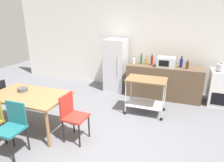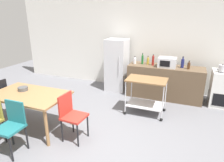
% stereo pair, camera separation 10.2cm
% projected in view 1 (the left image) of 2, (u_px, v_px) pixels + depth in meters
% --- Properties ---
extents(ground_plane, '(12.00, 12.00, 0.00)m').
position_uv_depth(ground_plane, '(96.00, 142.00, 3.65)').
color(ground_plane, slate).
extents(back_wall, '(8.40, 0.12, 2.90)m').
position_uv_depth(back_wall, '(138.00, 41.00, 6.02)').
color(back_wall, silver).
rests_on(back_wall, ground_plane).
extents(kitchen_counter, '(2.00, 0.64, 0.90)m').
position_uv_depth(kitchen_counter, '(163.00, 82.00, 5.52)').
color(kitchen_counter, brown).
rests_on(kitchen_counter, ground_plane).
extents(dining_table, '(1.50, 0.90, 0.75)m').
position_uv_depth(dining_table, '(30.00, 98.00, 3.90)').
color(dining_table, olive).
rests_on(dining_table, ground_plane).
extents(chair_red, '(0.42, 0.42, 0.89)m').
position_uv_depth(chair_red, '(72.00, 114.00, 3.60)').
color(chair_red, '#B72D23').
rests_on(chair_red, ground_plane).
extents(chair_teal, '(0.41, 0.41, 0.89)m').
position_uv_depth(chair_teal, '(13.00, 125.00, 3.25)').
color(chair_teal, '#1E666B').
rests_on(chair_teal, ground_plane).
extents(stove_oven, '(0.60, 0.61, 0.92)m').
position_uv_depth(stove_oven, '(221.00, 88.00, 5.07)').
color(stove_oven, white).
rests_on(stove_oven, ground_plane).
extents(refrigerator, '(0.60, 0.63, 1.55)m').
position_uv_depth(refrigerator, '(116.00, 65.00, 5.98)').
color(refrigerator, silver).
rests_on(refrigerator, ground_plane).
extents(kitchen_cart, '(0.91, 0.57, 0.85)m').
position_uv_depth(kitchen_cart, '(146.00, 90.00, 4.58)').
color(kitchen_cart, brown).
rests_on(kitchen_cart, ground_plane).
extents(bottle_sesame_oil, '(0.08, 0.08, 0.21)m').
position_uv_depth(bottle_sesame_oil, '(134.00, 60.00, 5.61)').
color(bottle_sesame_oil, silver).
rests_on(bottle_sesame_oil, kitchen_counter).
extents(bottle_hot_sauce, '(0.06, 0.06, 0.31)m').
position_uv_depth(bottle_hot_sauce, '(141.00, 59.00, 5.56)').
color(bottle_hot_sauce, '#1E6628').
rests_on(bottle_hot_sauce, kitchen_counter).
extents(bottle_wine, '(0.07, 0.07, 0.24)m').
position_uv_depth(bottle_wine, '(147.00, 61.00, 5.55)').
color(bottle_wine, gold).
rests_on(bottle_wine, kitchen_counter).
extents(bottle_olive_oil, '(0.06, 0.06, 0.30)m').
position_uv_depth(bottle_olive_oil, '(152.00, 60.00, 5.43)').
color(bottle_olive_oil, maroon).
rests_on(bottle_olive_oil, kitchen_counter).
extents(microwave, '(0.46, 0.35, 0.26)m').
position_uv_depth(microwave, '(166.00, 62.00, 5.25)').
color(microwave, silver).
rests_on(microwave, kitchen_counter).
extents(bottle_soda, '(0.08, 0.08, 0.30)m').
position_uv_depth(bottle_soda, '(181.00, 63.00, 5.21)').
color(bottle_soda, navy).
rests_on(bottle_soda, kitchen_counter).
extents(bottle_sparkling_water, '(0.07, 0.07, 0.22)m').
position_uv_depth(bottle_sparkling_water, '(187.00, 65.00, 5.10)').
color(bottle_sparkling_water, '#4C2D19').
rests_on(bottle_sparkling_water, kitchen_counter).
extents(fruit_bowl, '(0.20, 0.20, 0.08)m').
position_uv_depth(fruit_bowl, '(23.00, 90.00, 4.02)').
color(fruit_bowl, '#4C4C4C').
rests_on(fruit_bowl, dining_table).
extents(kettle, '(0.24, 0.17, 0.19)m').
position_uv_depth(kettle, '(221.00, 68.00, 4.84)').
color(kettle, silver).
rests_on(kettle, stove_oven).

